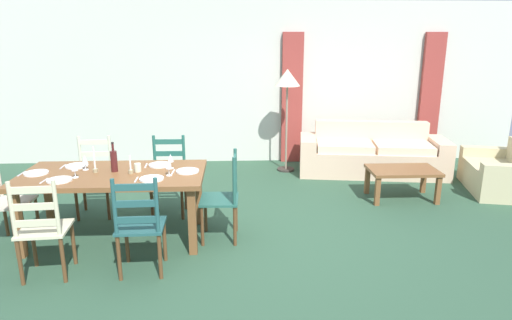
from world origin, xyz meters
TOP-DOWN VIEW (x-y plane):
  - ground_plane at (0.00, 0.00)m, footprint 9.60×9.60m
  - wall_far at (0.00, 3.30)m, footprint 9.60×0.16m
  - curtain_panel_left at (0.85, 3.16)m, footprint 0.35×0.08m
  - curtain_panel_right at (3.25, 3.16)m, footprint 0.35×0.08m
  - dining_table at (-1.40, 0.11)m, footprint 1.90×0.96m
  - dining_chair_near_left at (-1.84, -0.66)m, footprint 0.45×0.43m
  - dining_chair_near_right at (-0.99, -0.63)m, footprint 0.43×0.41m
  - dining_chair_far_left at (-1.84, 0.87)m, footprint 0.44×0.42m
  - dining_chair_far_right at (-0.94, 0.85)m, footprint 0.42×0.40m
  - dining_chair_head_west at (-2.52, 0.08)m, footprint 0.41×0.43m
  - dining_chair_head_east at (-0.24, 0.08)m, footprint 0.41×0.43m
  - dinner_plate_near_left at (-1.85, -0.14)m, footprint 0.24×0.24m
  - fork_near_left at (-2.00, -0.14)m, footprint 0.03×0.17m
  - dinner_plate_near_right at (-0.95, -0.14)m, footprint 0.24×0.24m
  - fork_near_right at (-1.10, -0.14)m, footprint 0.02×0.17m
  - dinner_plate_far_left at (-1.85, 0.36)m, footprint 0.24×0.24m
  - fork_far_left at (-2.00, 0.36)m, footprint 0.02×0.17m
  - dinner_plate_far_right at (-0.95, 0.36)m, footprint 0.24×0.24m
  - fork_far_right at (-1.10, 0.36)m, footprint 0.03×0.17m
  - dinner_plate_head_west at (-2.18, 0.11)m, footprint 0.24×0.24m
  - fork_head_west at (-2.33, 0.11)m, footprint 0.02×0.17m
  - dinner_plate_head_east at (-0.62, 0.11)m, footprint 0.24×0.24m
  - fork_head_east at (-0.77, 0.11)m, footprint 0.02×0.17m
  - wine_bottle at (-1.39, 0.17)m, footprint 0.07×0.07m
  - wine_glass_near_left at (-1.73, -0.04)m, footprint 0.06×0.06m
  - wine_glass_near_right at (-0.80, -0.01)m, footprint 0.06×0.06m
  - wine_glass_far_left at (-1.72, 0.23)m, footprint 0.06×0.06m
  - wine_glass_far_right at (-0.81, 0.25)m, footprint 0.06×0.06m
  - coffee_cup_primary at (-1.14, 0.14)m, footprint 0.07×0.07m
  - candle_tall at (-1.58, 0.13)m, footprint 0.05×0.05m
  - candle_short at (-1.20, 0.07)m, footprint 0.05×0.05m
  - couch at (2.06, 2.42)m, footprint 2.37×1.11m
  - coffee_table at (2.11, 1.20)m, footprint 0.90×0.56m
  - armchair_upholstered at (3.67, 1.44)m, footprint 1.03×1.30m
  - standing_lamp at (0.70, 2.60)m, footprint 0.40×0.40m

SIDE VIEW (x-z plane):
  - ground_plane at x=0.00m, z-range -0.02..0.00m
  - armchair_upholstered at x=3.67m, z-range -0.11..0.61m
  - couch at x=2.06m, z-range -0.11..0.69m
  - coffee_table at x=2.11m, z-range 0.15..0.57m
  - dining_chair_near_left at x=-1.84m, z-range 0.00..0.96m
  - dining_chair_near_right at x=-0.99m, z-range 0.00..0.96m
  - dining_chair_far_left at x=-1.84m, z-range 0.00..0.96m
  - dining_chair_far_right at x=-0.94m, z-range 0.00..0.96m
  - dining_chair_head_west at x=-2.52m, z-range 0.00..0.96m
  - dining_chair_head_east at x=-0.24m, z-range 0.00..0.96m
  - dining_table at x=-1.40m, z-range 0.29..1.04m
  - fork_near_left at x=-2.00m, z-range 0.75..0.76m
  - fork_near_right at x=-1.10m, z-range 0.75..0.76m
  - fork_far_left at x=-2.00m, z-range 0.75..0.76m
  - fork_far_right at x=-1.10m, z-range 0.75..0.76m
  - fork_head_west at x=-2.33m, z-range 0.75..0.76m
  - fork_head_east at x=-0.77m, z-range 0.75..0.76m
  - dinner_plate_near_left at x=-1.85m, z-range 0.75..0.77m
  - dinner_plate_near_right at x=-0.95m, z-range 0.75..0.77m
  - dinner_plate_far_left at x=-1.85m, z-range 0.75..0.77m
  - dinner_plate_far_right at x=-0.95m, z-range 0.75..0.77m
  - dinner_plate_head_west at x=-2.18m, z-range 0.75..0.77m
  - dinner_plate_head_east at x=-0.62m, z-range 0.75..0.77m
  - coffee_cup_primary at x=-1.14m, z-range 0.75..0.84m
  - candle_short at x=-1.20m, z-range 0.71..0.90m
  - candle_tall at x=-1.58m, z-range 0.69..0.97m
  - wine_glass_near_left at x=-1.73m, z-range 0.78..0.94m
  - wine_glass_near_right at x=-0.80m, z-range 0.78..0.94m
  - wine_glass_far_left at x=-1.72m, z-range 0.78..0.94m
  - wine_glass_far_right at x=-0.81m, z-range 0.78..0.94m
  - wine_bottle at x=-1.39m, z-range 0.71..1.03m
  - curtain_panel_left at x=0.85m, z-range 0.00..2.20m
  - curtain_panel_right at x=3.25m, z-range 0.00..2.20m
  - wall_far at x=0.00m, z-range 0.00..2.70m
  - standing_lamp at x=0.70m, z-range 0.59..2.23m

